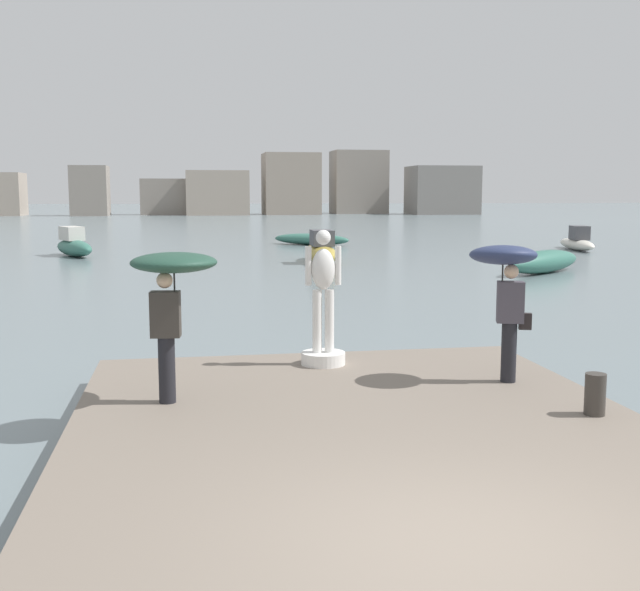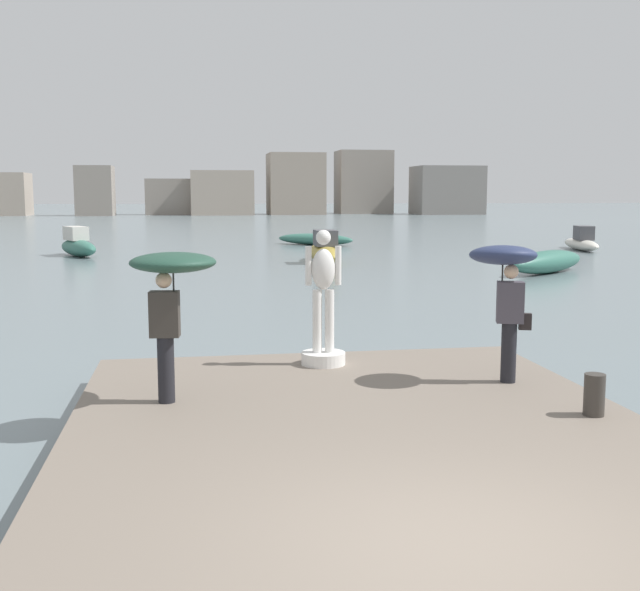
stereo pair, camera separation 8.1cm
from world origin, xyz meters
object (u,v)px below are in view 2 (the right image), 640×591
(boat_leftward, at_px, (324,251))
(boat_mid, at_px, (315,239))
(boat_rightward, at_px, (547,262))
(boat_near, at_px, (582,242))
(statue_white_figure, at_px, (323,315))
(mooring_bollard, at_px, (594,395))
(boat_far, at_px, (78,245))
(onlooker_left, at_px, (171,280))
(onlooker_right, at_px, (505,274))

(boat_leftward, bearing_deg, boat_mid, 83.00)
(boat_rightward, bearing_deg, boat_near, 56.66)
(boat_mid, bearing_deg, statue_white_figure, -98.79)
(mooring_bollard, distance_m, boat_rightward, 21.99)
(boat_near, xyz_separation_m, boat_mid, (-14.02, 6.73, -0.09))
(boat_far, distance_m, boat_rightward, 22.86)
(boat_near, relative_size, boat_far, 1.22)
(boat_near, height_order, boat_far, boat_far)
(boat_near, xyz_separation_m, boat_rightward, (-7.55, -11.47, 0.01))
(boat_near, distance_m, boat_rightward, 13.74)
(onlooker_left, distance_m, onlooker_right, 4.75)
(boat_near, bearing_deg, boat_far, 179.46)
(onlooker_right, bearing_deg, boat_near, 60.18)
(onlooker_right, xyz_separation_m, boat_near, (17.01, 29.68, -1.54))
(mooring_bollard, relative_size, boat_mid, 0.11)
(boat_near, distance_m, boat_mid, 15.55)
(onlooker_left, relative_size, onlooker_right, 0.97)
(boat_far, height_order, boat_leftward, boat_leftward)
(boat_mid, bearing_deg, boat_rightward, -70.42)
(statue_white_figure, xyz_separation_m, boat_far, (-7.76, 28.38, -0.64))
(boat_mid, xyz_separation_m, boat_rightward, (6.47, -18.20, 0.10))
(onlooker_right, bearing_deg, boat_mid, 85.31)
(onlooker_left, bearing_deg, boat_mid, 78.13)
(onlooker_right, xyz_separation_m, boat_rightward, (9.46, 18.20, -1.53))
(onlooker_right, height_order, boat_near, onlooker_right)
(boat_leftward, bearing_deg, boat_near, 19.45)
(onlooker_left, xyz_separation_m, onlooker_right, (4.73, 0.34, -0.04))
(onlooker_right, distance_m, boat_mid, 36.56)
(boat_leftward, bearing_deg, mooring_bollard, -92.31)
(statue_white_figure, height_order, boat_far, statue_white_figure)
(onlooker_left, bearing_deg, boat_near, 54.08)
(onlooker_left, relative_size, boat_near, 0.37)
(mooring_bollard, distance_m, boat_leftward, 26.07)
(statue_white_figure, distance_m, onlooker_left, 3.12)
(onlooker_right, relative_size, boat_rightward, 0.41)
(boat_mid, distance_m, boat_far, 14.66)
(mooring_bollard, bearing_deg, boat_mid, 86.18)
(mooring_bollard, height_order, boat_leftward, boat_leftward)
(boat_rightward, bearing_deg, onlooker_left, -127.43)
(statue_white_figure, height_order, boat_rightward, statue_white_figure)
(statue_white_figure, relative_size, mooring_bollard, 4.14)
(boat_mid, height_order, boat_far, boat_far)
(boat_near, bearing_deg, mooring_bollard, -117.73)
(statue_white_figure, relative_size, boat_mid, 0.45)
(onlooker_left, xyz_separation_m, mooring_bollard, (5.17, -1.51, -1.36))
(mooring_bollard, xyz_separation_m, boat_far, (-10.60, 31.79, -0.10))
(onlooker_left, relative_size, boat_mid, 0.41)
(statue_white_figure, relative_size, boat_near, 0.40)
(statue_white_figure, xyz_separation_m, onlooker_right, (2.40, -1.56, 0.78))
(onlooker_left, distance_m, boat_far, 30.79)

